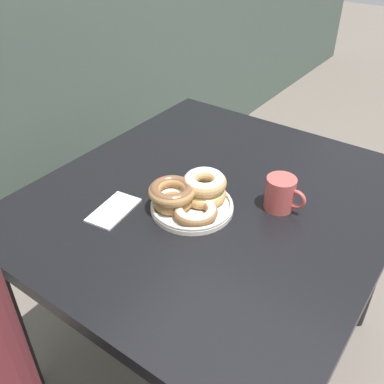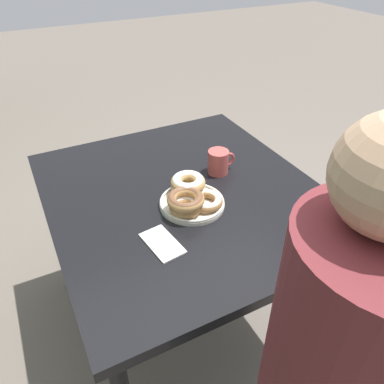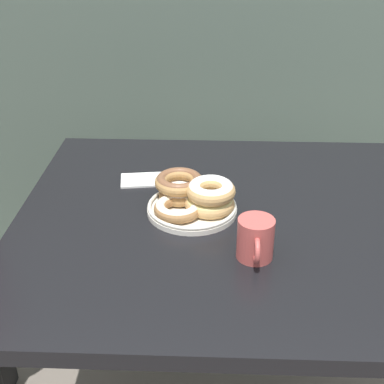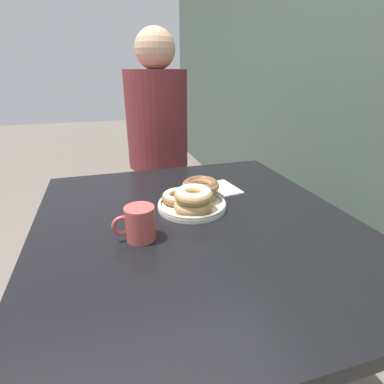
{
  "view_description": "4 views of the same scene",
  "coord_description": "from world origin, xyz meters",
  "px_view_note": "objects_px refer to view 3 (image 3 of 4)",
  "views": [
    {
      "loc": [
        -0.88,
        -0.43,
        1.51
      ],
      "look_at": [
        -0.09,
        0.14,
        0.83
      ],
      "focal_mm": 40.0,
      "sensor_mm": 36.0,
      "label": 1
    },
    {
      "loc": [
        -1.05,
        0.62,
        1.6
      ],
      "look_at": [
        -0.09,
        0.14,
        0.83
      ],
      "focal_mm": 35.0,
      "sensor_mm": 36.0,
      "label": 2
    },
    {
      "loc": [
        -0.05,
        -1.08,
        1.48
      ],
      "look_at": [
        -0.09,
        0.14,
        0.83
      ],
      "focal_mm": 50.0,
      "sensor_mm": 36.0,
      "label": 3
    },
    {
      "loc": [
        0.8,
        -0.13,
        1.22
      ],
      "look_at": [
        -0.09,
        0.14,
        0.83
      ],
      "focal_mm": 28.0,
      "sensor_mm": 36.0,
      "label": 4
    }
  ],
  "objects_px": {
    "dining_table": "(227,239)",
    "napkin": "(148,180)",
    "donut_plate": "(193,197)",
    "coffee_mug": "(256,239)"
  },
  "relations": [
    {
      "from": "dining_table",
      "to": "napkin",
      "type": "xyz_separation_m",
      "value": [
        -0.23,
        0.19,
        0.08
      ]
    },
    {
      "from": "dining_table",
      "to": "donut_plate",
      "type": "xyz_separation_m",
      "value": [
        -0.09,
        0.02,
        0.12
      ]
    },
    {
      "from": "coffee_mug",
      "to": "napkin",
      "type": "distance_m",
      "value": 0.47
    },
    {
      "from": "coffee_mug",
      "to": "donut_plate",
      "type": "bearing_deg",
      "value": 126.49
    },
    {
      "from": "donut_plate",
      "to": "coffee_mug",
      "type": "distance_m",
      "value": 0.25
    },
    {
      "from": "dining_table",
      "to": "coffee_mug",
      "type": "height_order",
      "value": "coffee_mug"
    },
    {
      "from": "donut_plate",
      "to": "coffee_mug",
      "type": "relative_size",
      "value": 2.19
    },
    {
      "from": "coffee_mug",
      "to": "dining_table",
      "type": "bearing_deg",
      "value": 107.15
    },
    {
      "from": "dining_table",
      "to": "coffee_mug",
      "type": "relative_size",
      "value": 9.18
    },
    {
      "from": "donut_plate",
      "to": "coffee_mug",
      "type": "bearing_deg",
      "value": -53.51
    }
  ]
}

